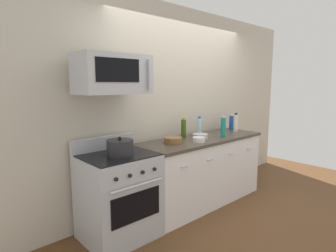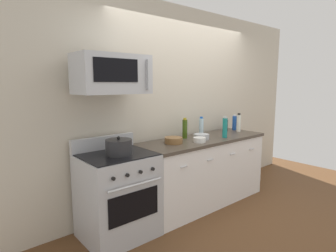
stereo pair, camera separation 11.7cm
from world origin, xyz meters
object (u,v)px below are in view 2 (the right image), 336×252
Objects in this scene: bottle_olive_oil at (185,129)px; microwave at (112,74)px; bowl_steel_prep at (201,136)px; bottle_sparkling_teal at (225,127)px; range_oven at (118,195)px; bowl_wooden_salad at (174,140)px; stockpot at (119,147)px; bottle_water_clear at (201,127)px; bowl_white_ceramic at (200,140)px; bottle_soy_sauce_dark at (226,125)px; bottle_soda_blue at (234,123)px; bottle_vinegar_white at (239,123)px.

microwave is at bearing -174.58° from bottle_olive_oil.
bowl_steel_prep is (0.13, -0.19, -0.09)m from bottle_olive_oil.
range_oven is at bearing 174.05° from bottle_sparkling_teal.
microwave is at bearing 176.29° from bowl_steel_prep.
stockpot is at bearing -175.55° from bowl_wooden_salad.
bottle_olive_oil is 1.24× the size of bowl_wooden_salad.
range_oven is 3.95× the size of bottle_water_clear.
bowl_white_ceramic is 0.76× the size of bowl_steel_prep.
range_oven is 1.71m from bottle_sparkling_teal.
bottle_olive_oil is at bearing 23.56° from bowl_wooden_salad.
bottle_water_clear reaches higher than bottle_soy_sauce_dark.
microwave is 3.01× the size of bottle_soda_blue.
bowl_steel_prep is (-0.78, -0.20, -0.06)m from bottle_soy_sauce_dark.
bottle_vinegar_white reaches higher than stockpot.
bottle_water_clear reaches higher than bottle_soda_blue.
range_oven is at bearing 172.05° from bowl_white_ceramic.
bowl_steel_prep is (-0.89, -0.05, -0.10)m from bottle_vinegar_white.
bottle_water_clear is 0.58m from bottle_soy_sauce_dark.
stockpot is (-1.27, -0.02, 0.05)m from bowl_steel_prep.
range_oven is 3.89× the size of stockpot.
microwave is 2.51× the size of bottle_sparkling_teal.
bottle_olive_oil is 0.55m from bottle_sparkling_teal.
bottle_olive_oil reaches higher than bottle_soda_blue.
stockpot is (-1.11, 0.10, 0.05)m from bowl_white_ceramic.
bottle_soy_sauce_dark is (0.90, 0.01, -0.04)m from bottle_olive_oil.
bowl_wooden_salad is (-1.23, -0.16, -0.05)m from bottle_soy_sauce_dark.
range_oven reaches higher than bowl_steel_prep.
bottle_sparkling_teal reaches higher than bottle_soy_sauce_dark.
bowl_wooden_salad is 0.82× the size of stockpot.
bowl_white_ceramic is at bearing -161.15° from bottle_soy_sauce_dark.
bowl_wooden_salad is at bearing 167.27° from bottle_sparkling_teal.
bottle_water_clear is at bearing 7.97° from stockpot.
bottle_soda_blue is (0.76, -0.01, -0.01)m from bottle_water_clear.
bowl_white_ceramic is at bearing -10.21° from microwave.
bottle_vinegar_white is 1.27× the size of bowl_wooden_salad.
microwave reaches higher than bottle_soy_sauce_dark.
bottle_sparkling_teal is 0.50m from bowl_white_ceramic.
bottle_soda_blue is at bearing -0.77° from bottle_water_clear.
range_oven is at bearing -90.29° from microwave.
bottle_water_clear reaches higher than bowl_wooden_salad.
bowl_white_ceramic is (1.11, -0.20, -0.80)m from microwave.
bottle_sparkling_teal reaches higher than bottle_vinegar_white.
bottle_water_clear is (1.46, 0.11, -0.70)m from microwave.
bottle_water_clear is at bearing 43.85° from bowl_steel_prep.
bottle_vinegar_white reaches higher than bottle_olive_oil.
bottle_soy_sauce_dark is at bearing 125.32° from bottle_vinegar_white.
bottle_soy_sauce_dark reaches higher than bowl_steel_prep.
bottle_sparkling_teal is 0.70m from bottle_soda_blue.
range_oven is 1.58m from bottle_water_clear.
bowl_wooden_salad is 1.43× the size of bowl_white_ceramic.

